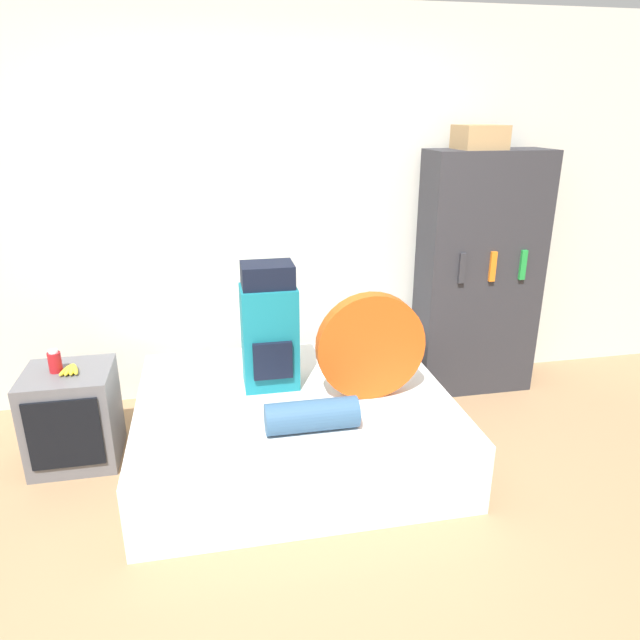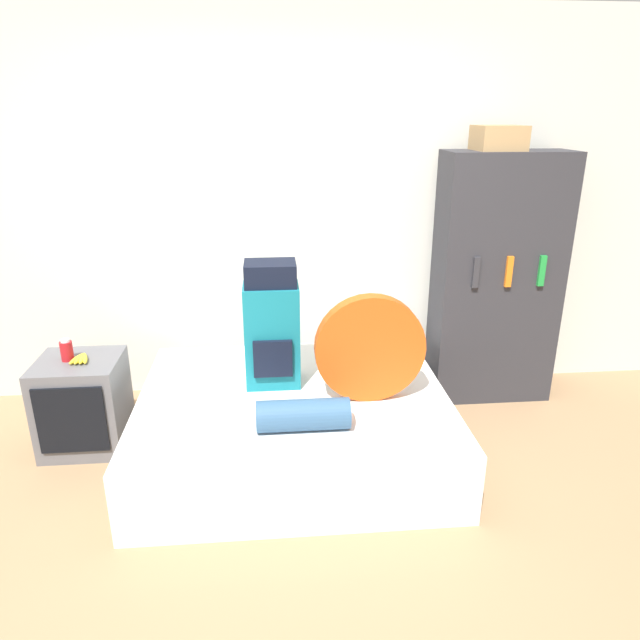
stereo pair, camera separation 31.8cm
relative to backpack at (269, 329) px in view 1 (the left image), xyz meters
The scene contains 11 objects.
ground_plane 1.27m from the backpack, 83.65° to the right, with size 16.00×16.00×0.00m, color #997551.
wall_back 0.96m from the backpack, 81.85° to the left, with size 8.00×0.05×2.60m.
bed 0.59m from the backpack, 54.95° to the right, with size 1.78×1.49×0.40m.
backpack is the anchor object (origin of this frame).
tent_bag 0.60m from the backpack, 25.11° to the right, with size 0.62×0.09×0.62m.
sleeping_roll 0.64m from the backpack, 75.32° to the right, with size 0.48×0.17×0.17m.
television 1.25m from the backpack, behind, with size 0.48×0.46×0.57m.
canister 1.21m from the backpack, behind, with size 0.07×0.07×0.13m.
banana_bunch 1.14m from the backpack, behind, with size 0.12×0.16×0.03m.
bookshelf 1.63m from the backpack, 18.12° to the left, with size 0.83×0.38×1.71m.
cardboard_box 1.86m from the backpack, 19.37° to the left, with size 0.29×0.29×0.15m.
Camera 1 is at (-0.43, -2.08, 1.95)m, focal length 32.00 mm.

